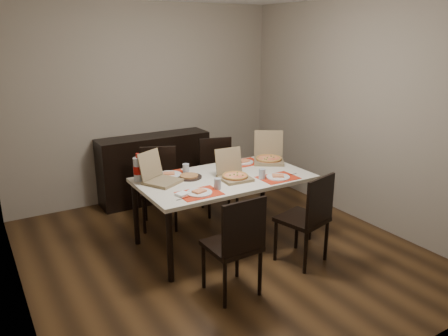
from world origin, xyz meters
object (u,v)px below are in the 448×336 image
at_px(chair_far_left, 159,184).
at_px(chair_near_left, 236,243).
at_px(chair_far_right, 218,172).
at_px(pizza_box_center, 234,174).
at_px(chair_near_right, 309,216).
at_px(soda_bottle, 138,169).
at_px(dip_bowl, 226,169).
at_px(dining_table, 224,183).
at_px(sideboard, 155,168).

bearing_deg(chair_far_left, chair_near_left, -91.20).
distance_m(chair_near_left, chair_far_right, 1.96).
bearing_deg(pizza_box_center, chair_near_right, -60.44).
bearing_deg(chair_far_left, soda_bottle, -132.16).
xyz_separation_m(chair_near_left, soda_bottle, (-0.37, 1.29, 0.36)).
bearing_deg(dip_bowl, chair_far_left, 133.18).
distance_m(dining_table, chair_near_right, 0.96).
bearing_deg(chair_near_right, dining_table, 119.30).
height_order(chair_near_left, dip_bowl, chair_near_left).
height_order(chair_far_right, soda_bottle, soda_bottle).
relative_size(sideboard, chair_near_right, 1.61).
height_order(sideboard, chair_far_right, chair_far_right).
distance_m(sideboard, soda_bottle, 1.47).
xyz_separation_m(chair_near_right, soda_bottle, (-1.28, 1.18, 0.36)).
bearing_deg(chair_near_right, soda_bottle, 137.41).
bearing_deg(soda_bottle, sideboard, 61.53).
height_order(chair_near_right, soda_bottle, soda_bottle).
relative_size(chair_far_left, dip_bowl, 7.09).
bearing_deg(dining_table, sideboard, 95.17).
bearing_deg(dip_bowl, pizza_box_center, -106.81).
distance_m(chair_far_left, chair_far_right, 0.82).
bearing_deg(pizza_box_center, chair_near_left, -121.01).
xyz_separation_m(chair_near_right, pizza_box_center, (-0.41, 0.72, 0.29)).
bearing_deg(chair_near_right, dip_bowl, 107.06).
bearing_deg(pizza_box_center, chair_far_right, 69.26).
bearing_deg(chair_near_right, chair_far_right, 91.96).
bearing_deg(chair_far_right, soda_bottle, -158.83).
height_order(sideboard, pizza_box_center, pizza_box_center).
xyz_separation_m(dip_bowl, soda_bottle, (-0.97, 0.15, 0.11)).
distance_m(chair_near_right, dip_bowl, 1.11).
bearing_deg(soda_bottle, chair_far_right, 21.17).
height_order(chair_near_left, chair_far_left, same).
xyz_separation_m(sideboard, dip_bowl, (0.29, -1.39, 0.32)).
distance_m(chair_near_right, pizza_box_center, 0.88).
bearing_deg(dip_bowl, chair_far_right, 67.39).
distance_m(chair_near_right, soda_bottle, 1.78).
bearing_deg(sideboard, chair_far_left, -108.63).
relative_size(dining_table, chair_near_right, 1.94).
bearing_deg(chair_far_right, dining_table, -116.28).
height_order(dip_bowl, soda_bottle, soda_bottle).
distance_m(dining_table, soda_bottle, 0.91).
bearing_deg(chair_far_right, pizza_box_center, -110.74).
height_order(chair_far_right, dip_bowl, chair_far_right).
xyz_separation_m(sideboard, soda_bottle, (-0.67, -1.24, 0.42)).
relative_size(chair_far_right, soda_bottle, 3.17).
xyz_separation_m(pizza_box_center, soda_bottle, (-0.87, 0.46, 0.07)).
distance_m(dining_table, pizza_box_center, 0.17).
distance_m(pizza_box_center, dip_bowl, 0.32).
distance_m(chair_near_right, chair_far_left, 1.85).
bearing_deg(sideboard, chair_far_right, -54.30).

